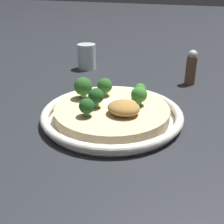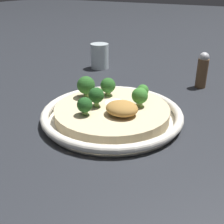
% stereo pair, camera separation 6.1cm
% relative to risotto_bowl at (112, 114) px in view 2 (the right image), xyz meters
% --- Properties ---
extents(ground_plane, '(6.00, 6.00, 0.00)m').
position_rel_risotto_bowl_xyz_m(ground_plane, '(0.00, 0.00, -0.02)').
color(ground_plane, '#23262B').
extents(risotto_bowl, '(0.31, 0.31, 0.03)m').
position_rel_risotto_bowl_xyz_m(risotto_bowl, '(0.00, 0.00, 0.00)').
color(risotto_bowl, silver).
rests_on(risotto_bowl, ground_plane).
extents(cheese_sprinkle, '(0.05, 0.05, 0.01)m').
position_rel_risotto_bowl_xyz_m(cheese_sprinkle, '(-0.01, 0.03, 0.02)').
color(cheese_sprinkle, white).
rests_on(cheese_sprinkle, risotto_bowl).
extents(crispy_onion_garnish, '(0.07, 0.06, 0.03)m').
position_rel_risotto_bowl_xyz_m(crispy_onion_garnish, '(0.04, -0.02, 0.03)').
color(crispy_onion_garnish, '#A37538').
rests_on(crispy_onion_garnish, risotto_bowl).
extents(broccoli_back_right, '(0.03, 0.03, 0.04)m').
position_rel_risotto_bowl_xyz_m(broccoli_back_right, '(0.04, 0.07, 0.04)').
color(broccoli_back_right, '#759E4C').
rests_on(broccoli_back_right, risotto_bowl).
extents(broccoli_right, '(0.04, 0.04, 0.04)m').
position_rel_risotto_bowl_xyz_m(broccoli_right, '(0.05, 0.03, 0.04)').
color(broccoli_right, '#84A856').
rests_on(broccoli_right, risotto_bowl).
extents(broccoli_front, '(0.03, 0.03, 0.04)m').
position_rel_risotto_bowl_xyz_m(broccoli_front, '(-0.03, -0.06, 0.04)').
color(broccoli_front, '#759E4C').
rests_on(broccoli_front, risotto_bowl).
extents(broccoli_back, '(0.04, 0.04, 0.04)m').
position_rel_risotto_bowl_xyz_m(broccoli_back, '(-0.04, 0.05, 0.04)').
color(broccoli_back, '#759E4C').
rests_on(broccoli_back, risotto_bowl).
extents(broccoli_back_left, '(0.04, 0.04, 0.05)m').
position_rel_risotto_bowl_xyz_m(broccoli_back_left, '(-0.08, 0.02, 0.04)').
color(broccoli_back_left, '#84A856').
rests_on(broccoli_back_left, risotto_bowl).
extents(broccoli_left, '(0.03, 0.03, 0.04)m').
position_rel_risotto_bowl_xyz_m(broccoli_left, '(-0.03, -0.01, 0.04)').
color(broccoli_left, '#668E47').
rests_on(broccoli_left, risotto_bowl).
extents(drinking_glass, '(0.06, 0.06, 0.08)m').
position_rel_risotto_bowl_xyz_m(drinking_glass, '(-0.24, 0.32, 0.03)').
color(drinking_glass, silver).
rests_on(drinking_glass, ground_plane).
extents(pepper_shaker, '(0.03, 0.03, 0.10)m').
position_rel_risotto_bowl_xyz_m(pepper_shaker, '(0.11, 0.30, 0.04)').
color(pepper_shaker, brown).
rests_on(pepper_shaker, ground_plane).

